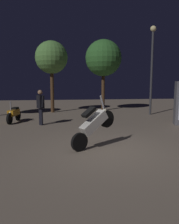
{
  "coord_description": "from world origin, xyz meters",
  "views": [
    {
      "loc": [
        -1.43,
        -6.05,
        2.02
      ],
      "look_at": [
        -0.44,
        1.38,
        1.0
      ],
      "focal_mm": 34.32,
      "sensor_mm": 36.0,
      "label": 1
    }
  ],
  "objects_px": {
    "streetlamp_near": "(152,60)",
    "person_rider_beside": "(41,104)",
    "motorcycle_orange_parked_left": "(14,114)",
    "motorcycle_white_foreground": "(94,124)"
  },
  "relations": [
    {
      "from": "motorcycle_white_foreground",
      "to": "motorcycle_orange_parked_left",
      "type": "relative_size",
      "value": 0.99
    },
    {
      "from": "streetlamp_near",
      "to": "motorcycle_white_foreground",
      "type": "bearing_deg",
      "value": -125.4
    },
    {
      "from": "motorcycle_orange_parked_left",
      "to": "motorcycle_white_foreground",
      "type": "bearing_deg",
      "value": 45.14
    },
    {
      "from": "motorcycle_white_foreground",
      "to": "motorcycle_orange_parked_left",
      "type": "distance_m",
      "value": 5.99
    },
    {
      "from": "motorcycle_white_foreground",
      "to": "person_rider_beside",
      "type": "bearing_deg",
      "value": 85.11
    },
    {
      "from": "motorcycle_orange_parked_left",
      "to": "streetlamp_near",
      "type": "relative_size",
      "value": 0.3
    },
    {
      "from": "motorcycle_orange_parked_left",
      "to": "person_rider_beside",
      "type": "height_order",
      "value": "person_rider_beside"
    },
    {
      "from": "streetlamp_near",
      "to": "person_rider_beside",
      "type": "bearing_deg",
      "value": -158.42
    },
    {
      "from": "person_rider_beside",
      "to": "streetlamp_near",
      "type": "relative_size",
      "value": 0.31
    },
    {
      "from": "motorcycle_orange_parked_left",
      "to": "streetlamp_near",
      "type": "xyz_separation_m",
      "value": [
        8.11,
        1.69,
        3.01
      ]
    }
  ]
}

